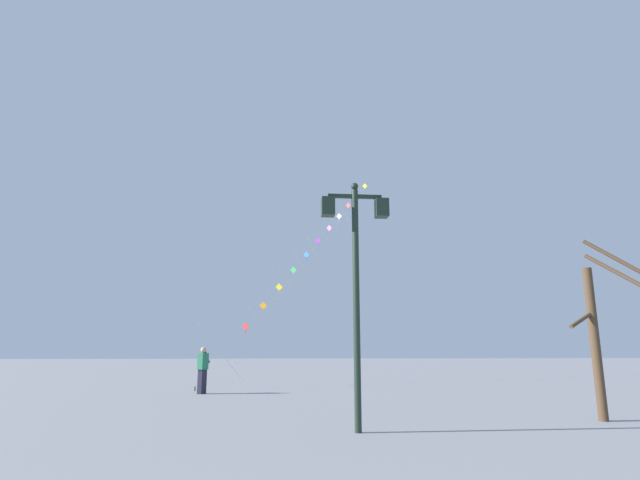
{
  "coord_description": "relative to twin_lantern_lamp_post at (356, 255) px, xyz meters",
  "views": [
    {
      "loc": [
        0.24,
        -1.34,
        1.59
      ],
      "look_at": [
        2.14,
        18.65,
        5.96
      ],
      "focal_mm": 28.45,
      "sensor_mm": 36.0,
      "label": 1
    }
  ],
  "objects": [
    {
      "name": "ground_plane",
      "position": [
        -1.99,
        10.92,
        -3.56
      ],
      "size": [
        160.0,
        160.0,
        0.0
      ],
      "primitive_type": "plane",
      "color": "gray"
    },
    {
      "name": "twin_lantern_lamp_post",
      "position": [
        0.0,
        0.0,
        0.0
      ],
      "size": [
        1.45,
        0.28,
        5.16
      ],
      "color": "#1E2D23",
      "rests_on": "ground_plane"
    },
    {
      "name": "kite_train",
      "position": [
        0.35,
        17.89,
        3.56
      ],
      "size": [
        9.69,
        13.14,
        13.35
      ],
      "color": "brown",
      "rests_on": "ground_plane"
    },
    {
      "name": "kite_flyer",
      "position": [
        -4.29,
        9.55,
        -2.66
      ],
      "size": [
        0.44,
        0.61,
        1.71
      ],
      "rotation": [
        0.0,
        0.0,
        1.05
      ],
      "color": "#1E1E2D",
      "rests_on": "ground_plane"
    },
    {
      "name": "bare_tree",
      "position": [
        5.92,
        1.05,
        -1.52
      ],
      "size": [
        1.82,
        1.49,
        4.25
      ],
      "color": "#4C3826",
      "rests_on": "ground_plane"
    }
  ]
}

